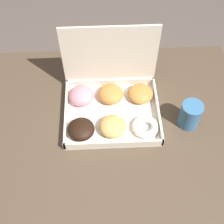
# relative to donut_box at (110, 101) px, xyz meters

# --- Properties ---
(ground_plane) EXTENTS (8.00, 8.00, 0.00)m
(ground_plane) POSITION_rel_donut_box_xyz_m (0.01, -0.11, -0.75)
(ground_plane) COLOR #564C44
(dining_table) EXTENTS (1.06, 0.90, 0.70)m
(dining_table) POSITION_rel_donut_box_xyz_m (0.01, -0.11, -0.14)
(dining_table) COLOR #4C3D2D
(dining_table) RESTS_ON ground_plane
(donut_box) EXTENTS (0.37, 0.31, 0.31)m
(donut_box) POSITION_rel_donut_box_xyz_m (0.00, 0.00, 0.00)
(donut_box) COLOR silver
(donut_box) RESTS_ON dining_table
(coffee_mug) EXTENTS (0.08, 0.08, 0.11)m
(coffee_mug) POSITION_rel_donut_box_xyz_m (0.30, -0.08, 0.01)
(coffee_mug) COLOR teal
(coffee_mug) RESTS_ON dining_table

